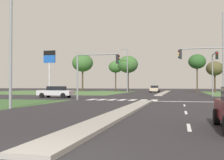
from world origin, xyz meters
The scene contains 28 objects.
ground_plane centered at (0.00, 30.00, 0.00)m, with size 200.00×200.00×0.00m, color #282628.
grass_verge_far_left centered at (-25.50, 54.50, 0.00)m, with size 35.00×35.00×0.01m, color #476B38.
median_island_near centered at (0.00, 11.00, 0.07)m, with size 1.20×22.00×0.14m, color gray.
median_island_far centered at (0.00, 55.00, 0.07)m, with size 1.20×36.00×0.14m, color gray.
lane_dash_near centered at (3.50, 5.70, 0.01)m, with size 0.14×2.00×0.01m, color silver.
lane_dash_second centered at (3.50, 11.70, 0.01)m, with size 0.14×2.00×0.01m, color silver.
lane_dash_third centered at (3.50, 17.70, 0.01)m, with size 0.14×2.00×0.01m, color silver.
stop_bar_near centered at (3.80, 23.00, 0.01)m, with size 6.40×0.50×0.01m, color silver.
crosswalk_bar_near centered at (-6.40, 24.80, 0.01)m, with size 0.70×2.80×0.01m, color silver.
crosswalk_bar_second centered at (-5.25, 24.80, 0.01)m, with size 0.70×2.80×0.01m, color silver.
crosswalk_bar_third centered at (-4.10, 24.80, 0.01)m, with size 0.70×2.80×0.01m, color silver.
crosswalk_bar_fourth centered at (-2.95, 24.80, 0.01)m, with size 0.70×2.80×0.01m, color silver.
crosswalk_bar_fifth centered at (-1.80, 24.80, 0.01)m, with size 0.70×2.80×0.01m, color silver.
crosswalk_bar_sixth centered at (-0.65, 24.80, 0.01)m, with size 0.70×2.80×0.01m, color silver.
crosswalk_bar_seventh centered at (0.50, 24.80, 0.01)m, with size 0.70×2.80×0.01m, color silver.
car_beige_second centered at (-2.44, 58.72, 0.78)m, with size 2.03×4.41×1.53m.
car_silver_fourth centered at (-12.28, 28.08, 0.75)m, with size 4.51×2.01×1.47m.
traffic_signal_far_right centered at (7.60, 34.73, 4.19)m, with size 0.32×5.33×6.06m.
traffic_signal_near_left centered at (-5.79, 23.40, 3.55)m, with size 4.77×0.32×5.11m.
traffic_signal_near_right centered at (5.87, 23.40, 3.77)m, with size 4.73×0.32×5.45m.
street_lamp_near centered at (-8.28, 11.67, 5.45)m, with size 2.28×1.54×9.75m.
street_lamp_third centered at (-8.30, 55.80, 5.39)m, with size 2.50×0.77×9.65m.
fuel_price_totem centered at (-15.57, 32.97, 4.91)m, with size 1.80×0.24×6.71m.
treeline_near centered at (-21.86, 65.25, 7.48)m, with size 5.50×5.50×9.85m.
treeline_second centered at (-13.06, 65.92, 6.32)m, with size 3.61×3.61×7.91m.
treeline_third centered at (-8.97, 61.18, 6.55)m, with size 4.82×4.82×8.63m.
treeline_fourth centered at (6.87, 60.87, 6.89)m, with size 3.88×3.88×8.58m.
treeline_sixth centered at (10.86, 63.04, 5.39)m, with size 3.86×3.86×7.07m.
Camera 1 is at (3.19, -5.37, 1.59)m, focal length 45.45 mm.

